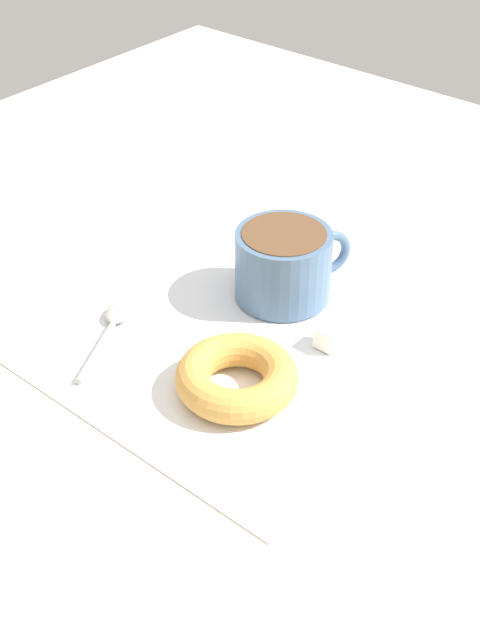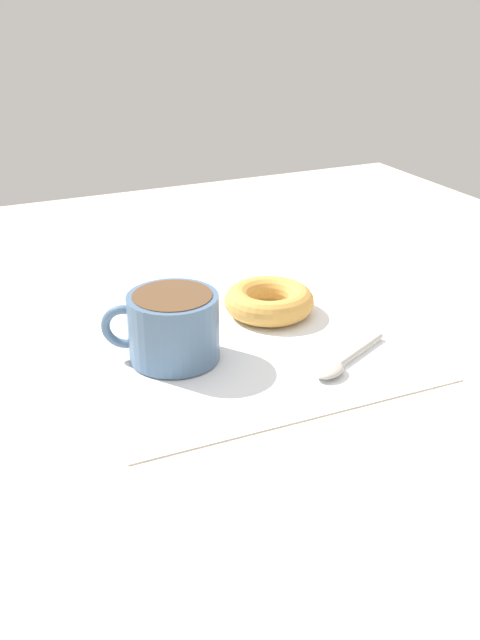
% 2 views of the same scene
% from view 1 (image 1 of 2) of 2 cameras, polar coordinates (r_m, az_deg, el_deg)
% --- Properties ---
extents(ground_plane, '(1.20, 1.20, 0.02)m').
position_cam_1_polar(ground_plane, '(0.79, 0.63, -2.01)').
color(ground_plane, beige).
extents(napkin, '(0.33, 0.33, 0.00)m').
position_cam_1_polar(napkin, '(0.78, 0.00, -1.26)').
color(napkin, white).
rests_on(napkin, ground_plane).
extents(coffee_cup, '(0.09, 0.11, 0.07)m').
position_cam_1_polar(coffee_cup, '(0.82, 2.88, 3.67)').
color(coffee_cup, slate).
rests_on(coffee_cup, napkin).
extents(donut, '(0.10, 0.10, 0.03)m').
position_cam_1_polar(donut, '(0.72, -0.20, -3.68)').
color(donut, gold).
rests_on(donut, napkin).
extents(spoon, '(0.06, 0.11, 0.01)m').
position_cam_1_polar(spoon, '(0.81, -8.08, -0.07)').
color(spoon, '#B7B2A8').
rests_on(spoon, napkin).
extents(sugar_cube, '(0.02, 0.02, 0.02)m').
position_cam_1_polar(sugar_cube, '(0.77, 5.68, -1.08)').
color(sugar_cube, white).
rests_on(sugar_cube, napkin).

